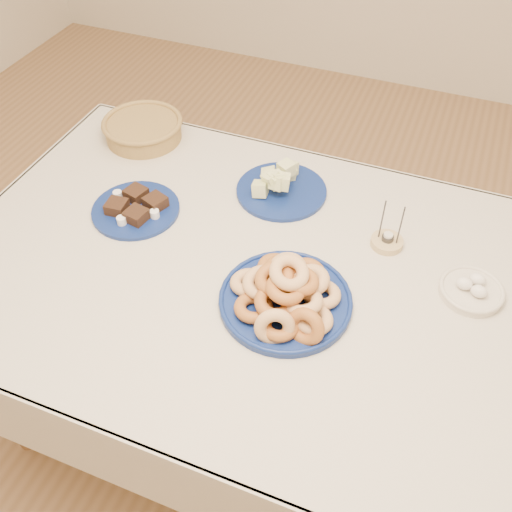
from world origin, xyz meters
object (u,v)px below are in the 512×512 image
(dining_table, at_px, (263,296))
(egg_bowl, at_px, (471,290))
(donut_platter, at_px, (286,295))
(wicker_basket, at_px, (143,128))
(brownie_plate, at_px, (136,208))
(candle_holder, at_px, (387,241))
(melon_plate, at_px, (280,185))

(dining_table, bearing_deg, egg_bowl, 12.42)
(egg_bowl, bearing_deg, donut_platter, -153.93)
(donut_platter, xyz_separation_m, wicker_basket, (-0.69, 0.51, -0.00))
(brownie_plate, bearing_deg, donut_platter, -18.27)
(brownie_plate, height_order, egg_bowl, egg_bowl)
(brownie_plate, bearing_deg, candle_holder, 10.48)
(donut_platter, bearing_deg, brownie_plate, 161.73)
(donut_platter, distance_m, brownie_plate, 0.55)
(wicker_basket, distance_m, candle_holder, 0.90)
(melon_plate, bearing_deg, wicker_basket, 169.05)
(brownie_plate, relative_size, candle_holder, 1.77)
(candle_holder, bearing_deg, dining_table, -143.11)
(dining_table, relative_size, candle_holder, 11.57)
(candle_holder, bearing_deg, egg_bowl, -22.47)
(donut_platter, height_order, egg_bowl, donut_platter)
(egg_bowl, bearing_deg, wicker_basket, 164.59)
(dining_table, bearing_deg, donut_platter, -43.88)
(wicker_basket, bearing_deg, brownie_plate, -64.24)
(melon_plate, distance_m, egg_bowl, 0.62)
(melon_plate, height_order, wicker_basket, melon_plate)
(brownie_plate, relative_size, wicker_basket, 0.94)
(melon_plate, xyz_separation_m, wicker_basket, (-0.52, 0.10, 0.01))
(donut_platter, height_order, wicker_basket, donut_platter)
(donut_platter, bearing_deg, egg_bowl, 26.07)
(brownie_plate, bearing_deg, dining_table, -10.66)
(dining_table, xyz_separation_m, donut_platter, (0.10, -0.09, 0.15))
(dining_table, relative_size, melon_plate, 4.88)
(brownie_plate, xyz_separation_m, candle_holder, (0.71, 0.13, -0.00))
(dining_table, distance_m, wicker_basket, 0.74)
(wicker_basket, height_order, candle_holder, candle_holder)
(dining_table, distance_m, melon_plate, 0.35)
(candle_holder, relative_size, egg_bowl, 0.82)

